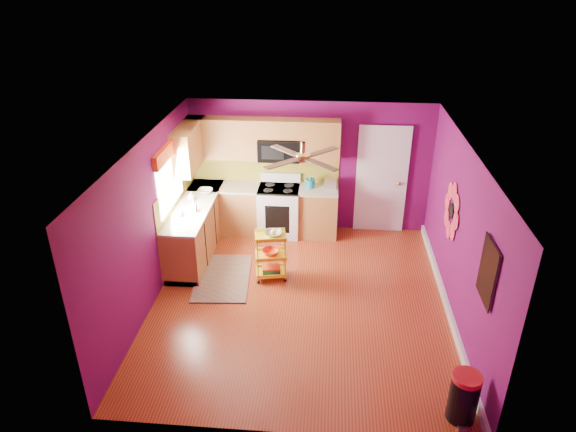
{
  "coord_description": "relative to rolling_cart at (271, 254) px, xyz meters",
  "views": [
    {
      "loc": [
        0.37,
        -6.52,
        4.74
      ],
      "look_at": [
        -0.23,
        0.4,
        1.26
      ],
      "focal_mm": 32.0,
      "sensor_mm": 36.0,
      "label": 1
    }
  ],
  "objects": [
    {
      "name": "left_window",
      "position": [
        -1.7,
        0.45,
        1.28
      ],
      "size": [
        0.08,
        1.35,
        1.08
      ],
      "color": "white",
      "rests_on": "ground"
    },
    {
      "name": "room_envelope",
      "position": [
        0.54,
        -0.6,
        1.17
      ],
      "size": [
        4.54,
        5.04,
        2.52
      ],
      "color": "#610B50",
      "rests_on": "ground"
    },
    {
      "name": "rolling_cart",
      "position": [
        0.0,
        0.0,
        0.0
      ],
      "size": [
        0.55,
        0.45,
        0.89
      ],
      "color": "yellow",
      "rests_on": "ground"
    },
    {
      "name": "soap_bottle_b",
      "position": [
        -1.51,
        0.88,
        0.56
      ],
      "size": [
        0.13,
        0.13,
        0.17
      ],
      "primitive_type": "imported",
      "color": "white",
      "rests_on": "lower_cabinets"
    },
    {
      "name": "lower_cabinets",
      "position": [
        -0.83,
        1.22,
        -0.03
      ],
      "size": [
        2.81,
        2.31,
        0.94
      ],
      "color": "brown",
      "rests_on": "ground"
    },
    {
      "name": "counter_dish",
      "position": [
        -1.34,
        1.24,
        0.51
      ],
      "size": [
        0.26,
        0.26,
        0.06
      ],
      "primitive_type": "imported",
      "color": "white",
      "rests_on": "lower_cabinets"
    },
    {
      "name": "counter_cup",
      "position": [
        -1.55,
        0.28,
        0.53
      ],
      "size": [
        0.13,
        0.13,
        0.1
      ],
      "primitive_type": "imported",
      "color": "white",
      "rests_on": "lower_cabinets"
    },
    {
      "name": "electric_range",
      "position": [
        -0.03,
        1.57,
        0.02
      ],
      "size": [
        0.76,
        0.66,
        1.13
      ],
      "color": "white",
      "rests_on": "ground"
    },
    {
      "name": "soap_bottle_a",
      "position": [
        -1.36,
        0.46,
        0.58
      ],
      "size": [
        0.09,
        0.1,
        0.21
      ],
      "primitive_type": "imported",
      "color": "#EA3F72",
      "rests_on": "lower_cabinets"
    },
    {
      "name": "ground",
      "position": [
        0.52,
        -0.6,
        -0.46
      ],
      "size": [
        5.0,
        5.0,
        0.0
      ],
      "primitive_type": "plane",
      "color": "maroon",
      "rests_on": "ground"
    },
    {
      "name": "right_wall_art",
      "position": [
        2.74,
        -0.94,
        0.98
      ],
      "size": [
        0.04,
        2.74,
        1.04
      ],
      "color": "black",
      "rests_on": "ground"
    },
    {
      "name": "trash_can",
      "position": [
        2.5,
        -2.71,
        -0.14
      ],
      "size": [
        0.36,
        0.38,
        0.63
      ],
      "color": "black",
      "rests_on": "ground"
    },
    {
      "name": "upper_cabinetry",
      "position": [
        -0.73,
        1.57,
        1.34
      ],
      "size": [
        2.8,
        2.3,
        1.26
      ],
      "color": "brown",
      "rests_on": "ground"
    },
    {
      "name": "teal_kettle",
      "position": [
        0.54,
        1.66,
        0.56
      ],
      "size": [
        0.18,
        0.18,
        0.21
      ],
      "color": "#13748E",
      "rests_on": "lower_cabinets"
    },
    {
      "name": "shag_rug",
      "position": [
        -0.81,
        -0.09,
        -0.45
      ],
      "size": [
        0.99,
        1.49,
        0.02
      ],
      "primitive_type": "cube",
      "rotation": [
        0.0,
        0.0,
        0.08
      ],
      "color": "black",
      "rests_on": "ground"
    },
    {
      "name": "toaster",
      "position": [
        0.92,
        1.65,
        0.57
      ],
      "size": [
        0.22,
        0.15,
        0.18
      ],
      "primitive_type": "cube",
      "color": "beige",
      "rests_on": "lower_cabinets"
    },
    {
      "name": "ceiling_fan",
      "position": [
        0.52,
        -0.4,
        1.83
      ],
      "size": [
        1.01,
        1.01,
        0.26
      ],
      "color": "#BF8C3F",
      "rests_on": "ground"
    },
    {
      "name": "panel_door",
      "position": [
        1.87,
        1.87,
        0.57
      ],
      "size": [
        0.95,
        0.11,
        2.15
      ],
      "color": "white",
      "rests_on": "ground"
    }
  ]
}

